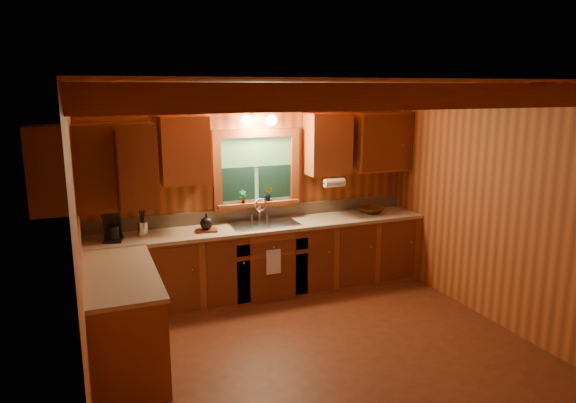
# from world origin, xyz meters

# --- Properties ---
(room) EXTENTS (4.20, 4.20, 4.20)m
(room) POSITION_xyz_m (0.00, 0.00, 1.30)
(room) COLOR #592B15
(room) RESTS_ON ground
(ceiling_beams) EXTENTS (4.20, 2.54, 0.18)m
(ceiling_beams) POSITION_xyz_m (0.00, 0.00, 2.49)
(ceiling_beams) COLOR brown
(ceiling_beams) RESTS_ON room
(base_cabinets) EXTENTS (4.20, 2.22, 0.86)m
(base_cabinets) POSITION_xyz_m (-0.49, 1.28, 0.43)
(base_cabinets) COLOR brown
(base_cabinets) RESTS_ON ground
(countertop) EXTENTS (4.20, 2.24, 0.04)m
(countertop) POSITION_xyz_m (-0.48, 1.29, 0.88)
(countertop) COLOR tan
(countertop) RESTS_ON base_cabinets
(backsplash) EXTENTS (4.20, 0.02, 0.16)m
(backsplash) POSITION_xyz_m (0.00, 1.89, 0.98)
(backsplash) COLOR tan
(backsplash) RESTS_ON room
(dishwasher_panel) EXTENTS (0.02, 0.60, 0.80)m
(dishwasher_panel) POSITION_xyz_m (-1.47, 0.68, 0.43)
(dishwasher_panel) COLOR white
(dishwasher_panel) RESTS_ON base_cabinets
(upper_cabinets) EXTENTS (4.19, 1.77, 0.78)m
(upper_cabinets) POSITION_xyz_m (-0.56, 1.42, 1.84)
(upper_cabinets) COLOR brown
(upper_cabinets) RESTS_ON room
(window) EXTENTS (1.12, 0.08, 1.00)m
(window) POSITION_xyz_m (0.00, 1.87, 1.53)
(window) COLOR brown
(window) RESTS_ON room
(window_sill) EXTENTS (1.06, 0.14, 0.04)m
(window_sill) POSITION_xyz_m (0.00, 1.82, 1.12)
(window_sill) COLOR brown
(window_sill) RESTS_ON room
(wall_sconce) EXTENTS (0.45, 0.21, 0.17)m
(wall_sconce) POSITION_xyz_m (0.00, 1.75, 2.16)
(wall_sconce) COLOR black
(wall_sconce) RESTS_ON room
(paper_towel_roll) EXTENTS (0.27, 0.11, 0.11)m
(paper_towel_roll) POSITION_xyz_m (0.92, 1.53, 1.37)
(paper_towel_roll) COLOR white
(paper_towel_roll) RESTS_ON upper_cabinets
(dish_towel) EXTENTS (0.18, 0.01, 0.30)m
(dish_towel) POSITION_xyz_m (0.00, 1.26, 0.52)
(dish_towel) COLOR white
(dish_towel) RESTS_ON base_cabinets
(sink) EXTENTS (0.82, 0.48, 0.43)m
(sink) POSITION_xyz_m (0.00, 1.60, 0.86)
(sink) COLOR silver
(sink) RESTS_ON countertop
(coffee_maker) EXTENTS (0.19, 0.24, 0.33)m
(coffee_maker) POSITION_xyz_m (-1.77, 1.57, 1.06)
(coffee_maker) COLOR black
(coffee_maker) RESTS_ON countertop
(utensil_crock) EXTENTS (0.13, 0.13, 0.36)m
(utensil_crock) POSITION_xyz_m (-1.45, 1.65, 0.99)
(utensil_crock) COLOR silver
(utensil_crock) RESTS_ON countertop
(cutting_board) EXTENTS (0.28, 0.22, 0.02)m
(cutting_board) POSITION_xyz_m (-0.73, 1.55, 0.91)
(cutting_board) COLOR #5F2B14
(cutting_board) RESTS_ON countertop
(teakettle) EXTENTS (0.15, 0.15, 0.19)m
(teakettle) POSITION_xyz_m (-0.73, 1.55, 1.00)
(teakettle) COLOR black
(teakettle) RESTS_ON cutting_board
(wicker_basket) EXTENTS (0.43, 0.43, 0.08)m
(wicker_basket) POSITION_xyz_m (1.53, 1.63, 0.94)
(wicker_basket) COLOR #48230C
(wicker_basket) RESTS_ON countertop
(potted_plant_left) EXTENTS (0.10, 0.07, 0.17)m
(potted_plant_left) POSITION_xyz_m (-0.21, 1.79, 1.23)
(potted_plant_left) COLOR #5F2B14
(potted_plant_left) RESTS_ON window_sill
(potted_plant_right) EXTENTS (0.12, 0.10, 0.18)m
(potted_plant_right) POSITION_xyz_m (0.14, 1.82, 1.23)
(potted_plant_right) COLOR #5F2B14
(potted_plant_right) RESTS_ON window_sill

